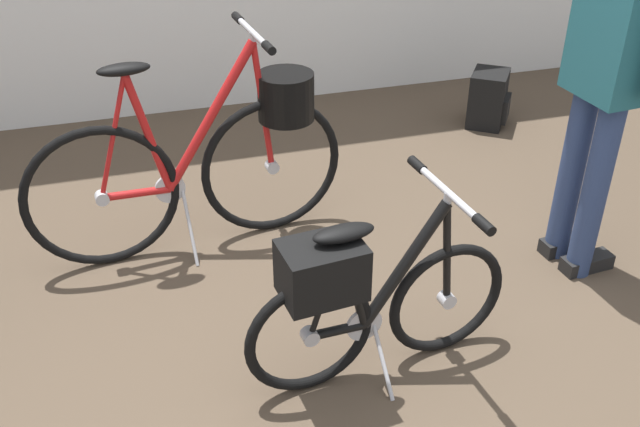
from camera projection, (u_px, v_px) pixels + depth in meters
The scene contains 5 objects.
ground_plane at pixel (318, 384), 2.69m from camera, with size 8.13×8.13×0.00m, color brown.
folding_bike_foreground at pixel (363, 296), 2.55m from camera, with size 1.04×0.53×0.74m.
display_bike_left at pixel (214, 154), 3.28m from camera, with size 1.48×0.53×1.03m.
visitor_browsing at pixel (611, 57), 2.84m from camera, with size 0.29×0.54×1.72m.
backpack_on_floor at pixel (489, 99), 4.58m from camera, with size 0.33×0.35×0.35m.
Camera 1 is at (-0.54, -1.88, 1.96)m, focal length 40.43 mm.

